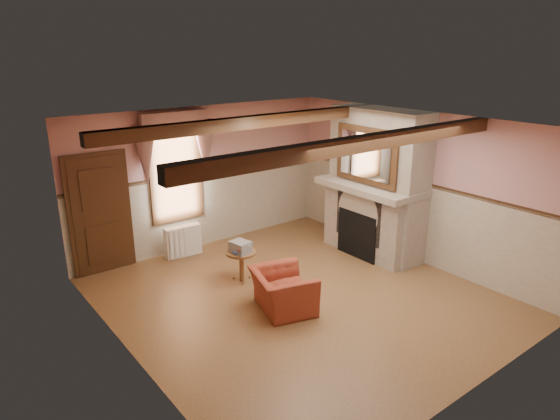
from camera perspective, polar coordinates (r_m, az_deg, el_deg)
floor at (r=8.20m, az=2.20°, el=-9.98°), size 5.50×6.00×0.01m
ceiling at (r=7.31m, az=2.46°, el=9.75°), size 5.50×6.00×0.01m
wall_back at (r=10.02m, az=-8.78°, el=3.72°), size 5.50×0.02×2.80m
wall_front at (r=5.85m, az=21.75°, el=-8.20°), size 5.50×0.02×2.80m
wall_left at (r=6.35m, az=-17.17°, el=-5.60°), size 0.02×6.00×2.80m
wall_right at (r=9.57m, az=15.06°, el=2.61°), size 0.02×6.00×2.80m
wainscot at (r=7.88m, az=2.26°, el=-5.17°), size 5.50×6.00×1.50m
chair_rail at (r=7.61m, az=2.33°, el=0.02°), size 5.50×6.00×0.08m
firebox at (r=9.68m, az=9.07°, el=-2.74°), size 0.20×0.95×0.90m
armchair at (r=7.73m, az=0.31°, el=-9.23°), size 1.07×1.16×0.63m
side_table at (r=8.65m, az=-4.42°, el=-6.41°), size 0.59×0.59×0.55m
book_stack at (r=8.46m, az=-4.55°, el=-4.24°), size 0.32×0.36×0.20m
radiator at (r=9.81m, az=-11.03°, el=-3.49°), size 0.71×0.25×0.60m
bowl at (r=9.45m, az=11.05°, el=3.07°), size 0.31×0.31×0.08m
mantel_clock at (r=10.06m, az=7.01°, el=4.56°), size 0.14×0.24×0.20m
oil_lamp at (r=9.78m, az=8.68°, el=4.33°), size 0.11×0.11×0.28m
candle_red at (r=9.27m, az=12.32°, el=2.96°), size 0.06×0.06×0.16m
jar_yellow at (r=9.29m, az=12.20°, el=2.87°), size 0.06×0.06×0.12m
fireplace at (r=9.69m, az=11.08°, el=3.09°), size 0.85×2.00×2.80m
mantel at (r=9.57m, az=10.35°, el=2.69°), size 1.05×2.05×0.12m
overmantel_mirror at (r=9.29m, az=9.79°, el=6.13°), size 0.06×1.44×1.04m
door at (r=9.28m, az=-19.85°, el=-0.61°), size 1.10×0.10×2.10m
window at (r=9.67m, az=-11.87°, el=4.54°), size 1.06×0.08×2.02m
window_drapes at (r=9.47m, az=-11.86°, el=7.97°), size 1.30×0.14×1.40m
ceiling_beam_front at (r=6.47m, az=9.37°, el=7.51°), size 5.50×0.18×0.20m
ceiling_beam_back at (r=8.27m, az=-3.00°, el=10.03°), size 5.50×0.18×0.20m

